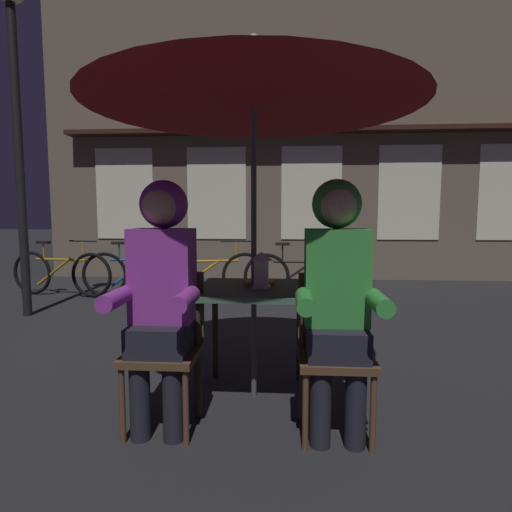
# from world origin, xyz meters

# --- Properties ---
(ground_plane) EXTENTS (60.00, 60.00, 0.00)m
(ground_plane) POSITION_xyz_m (0.00, 0.00, 0.00)
(ground_plane) COLOR #232326
(cafe_table) EXTENTS (0.72, 0.72, 0.74)m
(cafe_table) POSITION_xyz_m (0.00, 0.00, 0.64)
(cafe_table) COLOR #42664C
(cafe_table) RESTS_ON ground_plane
(patio_umbrella) EXTENTS (2.10, 2.10, 2.31)m
(patio_umbrella) POSITION_xyz_m (0.00, 0.00, 2.06)
(patio_umbrella) COLOR #4C4C51
(patio_umbrella) RESTS_ON ground_plane
(lantern) EXTENTS (0.11, 0.11, 0.23)m
(lantern) POSITION_xyz_m (0.05, -0.03, 0.86)
(lantern) COLOR white
(lantern) RESTS_ON cafe_table
(chair_left) EXTENTS (0.40, 0.40, 0.87)m
(chair_left) POSITION_xyz_m (-0.48, -0.37, 0.49)
(chair_left) COLOR #513823
(chair_left) RESTS_ON ground_plane
(chair_right) EXTENTS (0.40, 0.40, 0.87)m
(chair_right) POSITION_xyz_m (0.48, -0.37, 0.49)
(chair_right) COLOR #513823
(chair_right) RESTS_ON ground_plane
(person_left_hooded) EXTENTS (0.45, 0.56, 1.40)m
(person_left_hooded) POSITION_xyz_m (-0.48, -0.43, 0.85)
(person_left_hooded) COLOR black
(person_left_hooded) RESTS_ON ground_plane
(person_right_hooded) EXTENTS (0.45, 0.56, 1.40)m
(person_right_hooded) POSITION_xyz_m (0.48, -0.43, 0.85)
(person_right_hooded) COLOR black
(person_right_hooded) RESTS_ON ground_plane
(shopfront_building) EXTENTS (10.00, 0.93, 6.20)m
(shopfront_building) POSITION_xyz_m (0.68, 5.40, 3.09)
(shopfront_building) COLOR #6B5B4C
(shopfront_building) RESTS_ON ground_plane
(street_lamp) EXTENTS (0.32, 0.32, 3.88)m
(street_lamp) POSITION_xyz_m (-2.88, 2.03, 2.71)
(street_lamp) COLOR black
(street_lamp) RESTS_ON ground_plane
(bicycle_nearest) EXTENTS (1.67, 0.32, 0.84)m
(bicycle_nearest) POSITION_xyz_m (-3.11, 3.22, 0.35)
(bicycle_nearest) COLOR black
(bicycle_nearest) RESTS_ON ground_plane
(bicycle_second) EXTENTS (1.68, 0.22, 0.84)m
(bicycle_second) POSITION_xyz_m (-1.94, 3.25, 0.35)
(bicycle_second) COLOR black
(bicycle_second) RESTS_ON ground_plane
(bicycle_third) EXTENTS (1.64, 0.46, 0.84)m
(bicycle_third) POSITION_xyz_m (-0.89, 3.17, 0.35)
(bicycle_third) COLOR black
(bicycle_third) RESTS_ON ground_plane
(bicycle_fourth) EXTENTS (1.68, 0.08, 0.84)m
(bicycle_fourth) POSITION_xyz_m (0.45, 3.19, 0.35)
(bicycle_fourth) COLOR black
(bicycle_fourth) RESTS_ON ground_plane
(book) EXTENTS (0.21, 0.15, 0.02)m
(book) POSITION_xyz_m (0.03, 0.10, 0.75)
(book) COLOR olive
(book) RESTS_ON cafe_table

